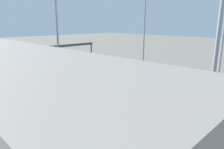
# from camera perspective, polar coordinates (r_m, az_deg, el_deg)

# --- Properties ---
(ground_plane) EXTENTS (400.00, 400.00, 0.00)m
(ground_plane) POSITION_cam_1_polar(r_m,az_deg,el_deg) (60.66, -4.60, -1.36)
(ground_plane) COLOR gray
(track_bed_0) EXTENTS (140.00, 2.80, 0.12)m
(track_bed_0) POSITION_cam_1_polar(r_m,az_deg,el_deg) (67.30, 1.91, 0.27)
(track_bed_0) COLOR #3D3833
(track_bed_0) RESTS_ON ground_plane
(track_bed_1) EXTENTS (140.00, 2.80, 0.12)m
(track_bed_1) POSITION_cam_1_polar(r_m,az_deg,el_deg) (63.87, -1.17, -0.48)
(track_bed_1) COLOR #4C443D
(track_bed_1) RESTS_ON ground_plane
(track_bed_2) EXTENTS (140.00, 2.80, 0.12)m
(track_bed_2) POSITION_cam_1_polar(r_m,az_deg,el_deg) (60.65, -4.60, -1.31)
(track_bed_2) COLOR #4C443D
(track_bed_2) RESTS_ON ground_plane
(track_bed_3) EXTENTS (140.00, 2.80, 0.12)m
(track_bed_3) POSITION_cam_1_polar(r_m,az_deg,el_deg) (57.68, -8.39, -2.22)
(track_bed_3) COLOR #3D3833
(track_bed_3) RESTS_ON ground_plane
(track_bed_4) EXTENTS (140.00, 2.80, 0.12)m
(track_bed_4) POSITION_cam_1_polar(r_m,az_deg,el_deg) (55.02, -12.59, -3.21)
(track_bed_4) COLOR #3D3833
(track_bed_4) RESTS_ON ground_plane
(train_on_track_0) EXTENTS (10.00, 3.00, 5.00)m
(train_on_track_0) POSITION_cam_1_polar(r_m,az_deg,el_deg) (83.07, -9.10, 4.20)
(train_on_track_0) COLOR gold
(train_on_track_0) RESTS_ON ground_plane
(train_on_track_3) EXTENTS (47.20, 3.06, 5.00)m
(train_on_track_3) POSITION_cam_1_polar(r_m,az_deg,el_deg) (47.53, 0.84, -2.40)
(train_on_track_3) COLOR #A8AAB2
(train_on_track_3) RESTS_ON ground_plane
(train_on_track_2) EXTENTS (10.00, 3.00, 5.00)m
(train_on_track_2) POSITION_cam_1_polar(r_m,az_deg,el_deg) (74.68, -13.69, 2.89)
(train_on_track_2) COLOR #D85914
(train_on_track_2) RESTS_ON ground_plane
(light_mast_0) EXTENTS (2.80, 0.70, 32.79)m
(light_mast_0) POSITION_cam_1_polar(r_m,az_deg,el_deg) (64.32, 8.97, 17.69)
(light_mast_0) COLOR #9EA0A5
(light_mast_0) RESTS_ON ground_plane
(light_mast_1) EXTENTS (2.80, 0.70, 27.31)m
(light_mast_1) POSITION_cam_1_polar(r_m,az_deg,el_deg) (25.49, 27.61, 15.61)
(light_mast_1) COLOR #9EA0A5
(light_mast_1) RESTS_ON ground_plane
(light_mast_3) EXTENTS (2.80, 0.70, 30.43)m
(light_mast_3) POSITION_cam_1_polar(r_m,az_deg,el_deg) (47.72, -15.01, 17.23)
(light_mast_3) COLOR #9EA0A5
(light_mast_3) RESTS_ON ground_plane
(signal_gantry) EXTENTS (0.70, 25.00, 8.80)m
(signal_gantry) POSITION_cam_1_polar(r_m,az_deg,el_deg) (72.35, -13.17, 6.80)
(signal_gantry) COLOR #4C4742
(signal_gantry) RESTS_ON ground_plane
(maintenance_shed) EXTENTS (54.24, 14.35, 12.43)m
(maintenance_shed) POSITION_cam_1_polar(r_m,az_deg,el_deg) (32.16, -26.55, -5.25)
(maintenance_shed) COLOR #9E9389
(maintenance_shed) RESTS_ON ground_plane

